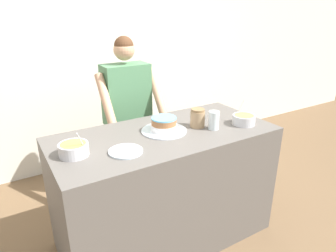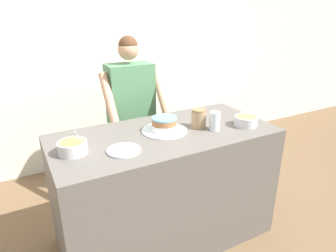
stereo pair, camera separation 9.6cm
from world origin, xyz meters
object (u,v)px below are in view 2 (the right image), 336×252
frosting_bowl_yellow (246,121)px  stoneware_jar (199,119)px  ceramic_plate (124,150)px  person_baker (131,106)px  cake (164,126)px  drinking_glass (215,121)px  frosting_bowl_olive (73,147)px

frosting_bowl_yellow → stoneware_jar: bearing=157.1°
frosting_bowl_yellow → ceramic_plate: (-0.98, 0.02, -0.04)m
stoneware_jar → person_baker: bearing=106.6°
cake → drinking_glass: 0.37m
frosting_bowl_olive → frosting_bowl_yellow: same height
frosting_bowl_yellow → ceramic_plate: size_ratio=0.81×
ceramic_plate → frosting_bowl_yellow: bearing=-1.4°
frosting_bowl_yellow → ceramic_plate: frosting_bowl_yellow is taller
drinking_glass → ceramic_plate: (-0.72, -0.02, -0.06)m
stoneware_jar → drinking_glass: bearing=-52.3°
ceramic_plate → stoneware_jar: size_ratio=1.52×
person_baker → frosting_bowl_olive: (-0.70, -0.78, 0.06)m
person_baker → stoneware_jar: 0.82m
person_baker → drinking_glass: (0.31, -0.88, 0.08)m
cake → frosting_bowl_yellow: size_ratio=1.91×
frosting_bowl_olive → cake: bearing=4.2°
stoneware_jar → ceramic_plate: bearing=-169.5°
frosting_bowl_olive → drinking_glass: (1.01, -0.10, 0.03)m
person_baker → drinking_glass: size_ratio=11.27×
cake → ceramic_plate: 0.42m
person_baker → frosting_bowl_yellow: 1.09m
cake → drinking_glass: size_ratio=2.43×
cake → ceramic_plate: (-0.38, -0.17, -0.04)m
cake → frosting_bowl_yellow: (0.60, -0.20, -0.00)m
frosting_bowl_olive → drinking_glass: size_ratio=1.31×
stoneware_jar → frosting_bowl_yellow: bearing=-22.9°
person_baker → ceramic_plate: size_ratio=7.14×
drinking_glass → frosting_bowl_olive: bearing=174.2°
frosting_bowl_yellow → drinking_glass: bearing=170.4°
frosting_bowl_olive → ceramic_plate: 0.32m
frosting_bowl_olive → ceramic_plate: (0.29, -0.12, -0.04)m
cake → drinking_glass: drinking_glass is taller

